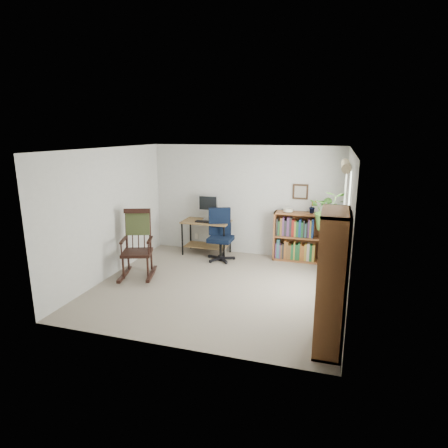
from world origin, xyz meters
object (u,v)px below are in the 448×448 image
(desk, at_px, (207,237))
(tall_bookshelf, at_px, (331,281))
(low_bookshelf, at_px, (297,237))
(office_chair, at_px, (221,235))
(rocking_chair, at_px, (137,244))

(desk, distance_m, tall_bookshelf, 4.16)
(low_bookshelf, bearing_deg, tall_bookshelf, -77.26)
(low_bookshelf, bearing_deg, office_chair, -163.69)
(desk, distance_m, office_chair, 0.58)
(office_chair, bearing_deg, tall_bookshelf, -73.24)
(rocking_chair, xyz_separation_m, low_bookshelf, (2.78, 1.79, -0.12))
(rocking_chair, xyz_separation_m, tall_bookshelf, (3.51, -1.44, 0.24))
(office_chair, xyz_separation_m, low_bookshelf, (1.56, 0.46, -0.04))
(rocking_chair, height_order, low_bookshelf, rocking_chair)
(tall_bookshelf, bearing_deg, desk, 131.19)
(tall_bookshelf, bearing_deg, rocking_chair, 157.71)
(desk, bearing_deg, low_bookshelf, 3.45)
(office_chair, bearing_deg, low_bookshelf, -6.42)
(desk, distance_m, low_bookshelf, 2.00)
(desk, relative_size, office_chair, 0.94)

